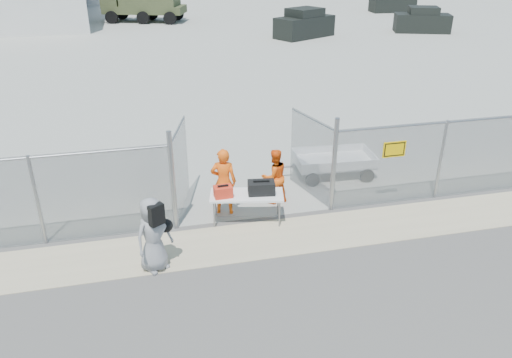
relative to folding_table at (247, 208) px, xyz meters
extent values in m
plane|color=#4C4A4A|center=(0.25, -1.92, -0.38)|extent=(160.00, 160.00, 0.00)
cube|color=#9D9D94|center=(0.25, 40.08, -0.37)|extent=(160.00, 80.00, 0.01)
cube|color=#C1B38E|center=(0.25, -0.92, -0.37)|extent=(44.00, 1.60, 0.01)
cube|color=red|center=(-0.58, 0.00, 0.51)|extent=(0.45, 0.31, 0.27)
cube|color=black|center=(0.36, -0.04, 0.53)|extent=(0.70, 0.47, 0.31)
imported|color=#FF5C10|center=(-0.47, 0.54, 0.51)|extent=(0.74, 0.58, 1.77)
imported|color=#FF5C10|center=(0.92, 0.83, 0.37)|extent=(0.84, 0.71, 1.50)
imported|color=gray|center=(-2.30, -1.49, 0.46)|extent=(0.98, 0.88, 1.67)
camera|label=1|loc=(-2.22, -10.53, 5.99)|focal=35.00mm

